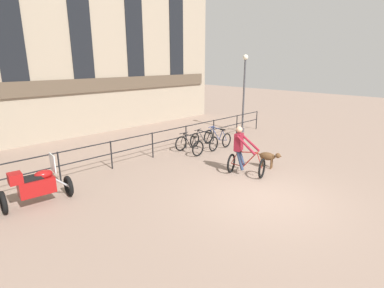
% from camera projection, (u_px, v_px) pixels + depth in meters
% --- Properties ---
extents(ground_plane, '(60.00, 60.00, 0.00)m').
position_uv_depth(ground_plane, '(263.00, 197.00, 8.72)').
color(ground_plane, gray).
extents(canal_railing, '(15.05, 0.05, 1.05)m').
position_uv_depth(canal_railing, '(152.00, 141.00, 12.09)').
color(canal_railing, black).
rests_on(canal_railing, ground_plane).
extents(building_facade, '(18.00, 0.72, 10.22)m').
position_uv_depth(building_facade, '(78.00, 34.00, 14.87)').
color(building_facade, gray).
rests_on(building_facade, ground_plane).
extents(cyclist_with_bike, '(0.98, 1.31, 1.70)m').
position_uv_depth(cyclist_with_bike, '(243.00, 153.00, 10.25)').
color(cyclist_with_bike, black).
rests_on(cyclist_with_bike, ground_plane).
extents(dog, '(0.41, 0.94, 0.62)m').
position_uv_depth(dog, '(269.00, 157.00, 10.96)').
color(dog, brown).
rests_on(dog, ground_plane).
extents(parked_motorcycle, '(1.81, 0.76, 1.35)m').
position_uv_depth(parked_motorcycle, '(36.00, 186.00, 8.13)').
color(parked_motorcycle, black).
rests_on(parked_motorcycle, ground_plane).
extents(parked_bicycle_near_lamp, '(0.67, 1.12, 0.86)m').
position_uv_depth(parked_bicycle_near_lamp, '(189.00, 145.00, 12.71)').
color(parked_bicycle_near_lamp, black).
rests_on(parked_bicycle_near_lamp, ground_plane).
extents(parked_bicycle_mid_left, '(0.79, 1.18, 0.86)m').
position_uv_depth(parked_bicycle_mid_left, '(204.00, 141.00, 13.33)').
color(parked_bicycle_mid_left, black).
rests_on(parked_bicycle_mid_left, ground_plane).
extents(parked_bicycle_mid_right, '(0.73, 1.15, 0.86)m').
position_uv_depth(parked_bicycle_mid_right, '(217.00, 138.00, 13.95)').
color(parked_bicycle_mid_right, black).
rests_on(parked_bicycle_mid_right, ground_plane).
extents(street_lamp, '(0.28, 0.28, 4.14)m').
position_uv_depth(street_lamp, '(244.00, 89.00, 16.11)').
color(street_lamp, '#424247').
rests_on(street_lamp, ground_plane).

